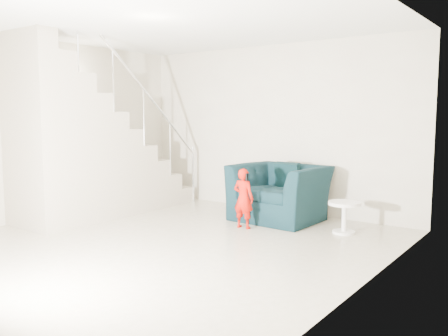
{
  "coord_description": "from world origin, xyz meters",
  "views": [
    {
      "loc": [
        3.98,
        -4.0,
        1.59
      ],
      "look_at": [
        0.15,
        1.2,
        0.85
      ],
      "focal_mm": 38.0,
      "sensor_mm": 36.0,
      "label": 1
    }
  ],
  "objects_px": {
    "armchair": "(279,193)",
    "side_table": "(344,212)",
    "toddler": "(243,198)",
    "staircase": "(86,156)"
  },
  "relations": [
    {
      "from": "armchair",
      "to": "side_table",
      "type": "distance_m",
      "value": 1.14
    },
    {
      "from": "toddler",
      "to": "staircase",
      "type": "bearing_deg",
      "value": 17.89
    },
    {
      "from": "side_table",
      "to": "toddler",
      "type": "bearing_deg",
      "value": -156.11
    },
    {
      "from": "toddler",
      "to": "side_table",
      "type": "xyz_separation_m",
      "value": [
        1.25,
        0.55,
        -0.13
      ]
    },
    {
      "from": "armchair",
      "to": "side_table",
      "type": "height_order",
      "value": "armchair"
    },
    {
      "from": "toddler",
      "to": "staircase",
      "type": "xyz_separation_m",
      "value": [
        -2.35,
        -0.84,
        0.53
      ]
    },
    {
      "from": "armchair",
      "to": "staircase",
      "type": "distance_m",
      "value": 3.0
    },
    {
      "from": "side_table",
      "to": "staircase",
      "type": "bearing_deg",
      "value": -158.86
    },
    {
      "from": "toddler",
      "to": "staircase",
      "type": "distance_m",
      "value": 2.55
    },
    {
      "from": "armchair",
      "to": "staircase",
      "type": "relative_size",
      "value": 0.35
    }
  ]
}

